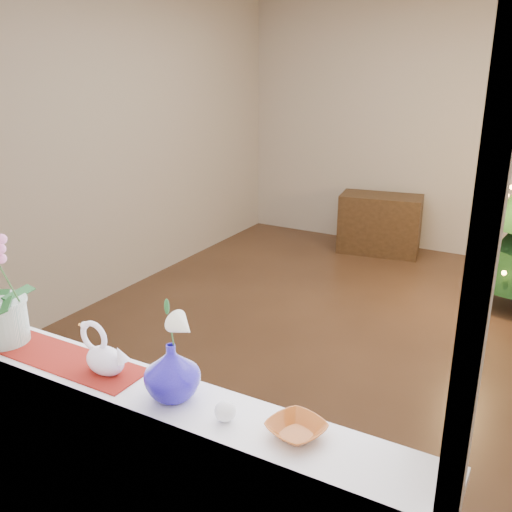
{
  "coord_description": "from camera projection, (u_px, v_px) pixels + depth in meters",
  "views": [
    {
      "loc": [
        1.22,
        -3.7,
        2.02
      ],
      "look_at": [
        -0.08,
        -1.4,
        1.1
      ],
      "focal_mm": 40.0,
      "sensor_mm": 36.0,
      "label": 1
    }
  ],
  "objects": [
    {
      "name": "paperweight",
      "position": [
        225.0,
        411.0,
        1.82
      ],
      "size": [
        0.09,
        0.09,
        0.07
      ],
      "primitive_type": "sphere",
      "rotation": [
        0.0,
        0.0,
        -0.4
      ],
      "color": "white",
      "rests_on": "windowsill"
    },
    {
      "name": "wall_left",
      "position": [
        116.0,
        141.0,
        4.88
      ],
      "size": [
        0.1,
        5.0,
        2.7
      ],
      "primitive_type": "cube",
      "color": "#BEB3A6",
      "rests_on": "ground"
    },
    {
      "name": "windowsill",
      "position": [
        141.0,
        390.0,
        2.03
      ],
      "size": [
        2.2,
        0.26,
        0.04
      ],
      "primitive_type": "cube",
      "color": "white",
      "rests_on": "window_apron"
    },
    {
      "name": "ground",
      "position": [
        357.0,
        343.0,
        4.27
      ],
      "size": [
        5.0,
        5.0,
        0.0
      ],
      "primitive_type": "plane",
      "color": "#3A2517",
      "rests_on": "ground"
    },
    {
      "name": "swan",
      "position": [
        104.0,
        350.0,
        2.07
      ],
      "size": [
        0.24,
        0.15,
        0.19
      ],
      "primitive_type": null,
      "rotation": [
        0.0,
        0.0,
        -0.25
      ],
      "color": "silver",
      "rests_on": "windowsill"
    },
    {
      "name": "lily",
      "position": [
        169.0,
        313.0,
        1.85
      ],
      "size": [
        0.13,
        0.07,
        0.17
      ],
      "primitive_type": null,
      "color": "silver",
      "rests_on": "blue_vase"
    },
    {
      "name": "side_table",
      "position": [
        380.0,
        224.0,
        6.18
      ],
      "size": [
        0.91,
        0.56,
        0.64
      ],
      "primitive_type": "cube",
      "rotation": [
        0.0,
        0.0,
        0.17
      ],
      "color": "black",
      "rests_on": "ground"
    },
    {
      "name": "wall_front",
      "position": [
        104.0,
        285.0,
        1.77
      ],
      "size": [
        4.5,
        0.1,
        2.7
      ],
      "primitive_type": "cube",
      "color": "#BEB3A6",
      "rests_on": "ground"
    },
    {
      "name": "amber_dish",
      "position": [
        296.0,
        430.0,
        1.75
      ],
      "size": [
        0.18,
        0.18,
        0.04
      ],
      "primitive_type": "imported",
      "rotation": [
        0.0,
        0.0,
        -0.31
      ],
      "color": "#A54F1A",
      "rests_on": "windowsill"
    },
    {
      "name": "runner",
      "position": [
        64.0,
        359.0,
        2.2
      ],
      "size": [
        0.7,
        0.2,
        0.01
      ],
      "primitive_type": "cube",
      "color": "maroon",
      "rests_on": "windowsill"
    },
    {
      "name": "window_apron",
      "position": [
        133.0,
        510.0,
        2.11
      ],
      "size": [
        2.2,
        0.08,
        0.88
      ],
      "primitive_type": "cube",
      "color": "white",
      "rests_on": "ground"
    },
    {
      "name": "wall_back",
      "position": [
        448.0,
        127.0,
        5.88
      ],
      "size": [
        4.5,
        0.1,
        2.7
      ],
      "primitive_type": "cube",
      "color": "#BEB3A6",
      "rests_on": "ground"
    },
    {
      "name": "blue_vase",
      "position": [
        172.0,
        367.0,
        1.92
      ],
      "size": [
        0.23,
        0.23,
        0.23
      ],
      "primitive_type": "imported",
      "rotation": [
        0.0,
        0.0,
        0.06
      ],
      "color": "#130A75",
      "rests_on": "windowsill"
    },
    {
      "name": "window_frame",
      "position": [
        101.0,
        172.0,
        1.68
      ],
      "size": [
        2.22,
        0.06,
        1.6
      ],
      "primitive_type": null,
      "color": "white",
      "rests_on": "windowsill"
    }
  ]
}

